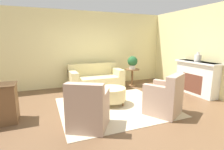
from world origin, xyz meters
TOP-DOWN VIEW (x-y plane):
  - ground_plane at (0.00, 0.00)m, footprint 16.00×16.00m
  - wall_back at (0.00, 2.60)m, footprint 9.09×0.12m
  - wall_right at (3.15, 0.00)m, footprint 0.12×10.18m
  - rug at (0.00, 0.00)m, footprint 2.81×2.52m
  - couch at (0.08, 1.97)m, footprint 1.89×0.95m
  - armchair_left at (-0.93, -0.86)m, footprint 0.99×0.99m
  - armchair_right at (0.93, -0.86)m, footprint 0.99×0.99m
  - ottoman_table at (-0.01, 0.19)m, footprint 0.77×0.77m
  - side_table at (1.47, 1.75)m, footprint 0.54×0.54m
  - fireplace at (2.90, 0.07)m, footprint 0.44×1.52m
  - vase_mantel_near at (2.89, 0.07)m, footprint 0.22×0.22m
  - potted_plant_on_side_table at (1.47, 1.75)m, footprint 0.38×0.38m

SIDE VIEW (x-z plane):
  - ground_plane at x=0.00m, z-range 0.00..0.00m
  - rug at x=0.00m, z-range 0.00..0.01m
  - ottoman_table at x=-0.01m, z-range 0.07..0.53m
  - couch at x=0.08m, z-range -0.12..0.77m
  - armchair_left at x=-0.93m, z-range -0.10..0.87m
  - armchair_right at x=0.93m, z-range -0.10..0.87m
  - side_table at x=1.47m, z-range 0.12..0.78m
  - fireplace at x=2.90m, z-range 0.03..1.10m
  - potted_plant_on_side_table at x=1.47m, z-range 0.69..1.18m
  - vase_mantel_near at x=2.89m, z-range 1.04..1.35m
  - wall_back at x=0.00m, z-range 0.00..2.80m
  - wall_right at x=3.15m, z-range 0.00..2.80m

